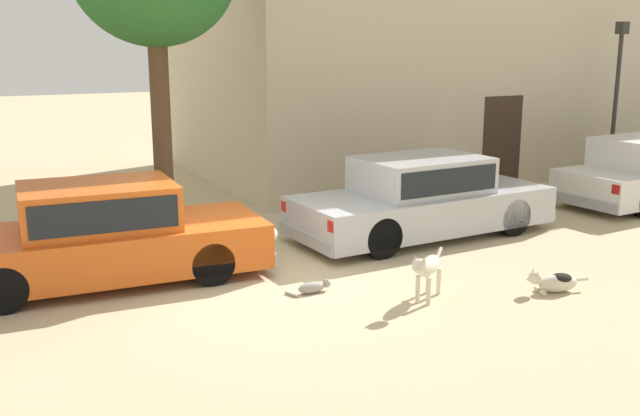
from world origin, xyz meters
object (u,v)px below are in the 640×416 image
at_px(stray_cat, 314,287).
at_px(parked_sedan_nearest, 102,234).
at_px(parked_sedan_second, 422,197).
at_px(street_lamp, 617,81).
at_px(stray_dog_tan, 555,282).
at_px(stray_dog_spotted, 427,268).

bearing_deg(stray_cat, parked_sedan_nearest, 143.08).
xyz_separation_m(parked_sedan_second, street_lamp, (6.81, 1.95, 1.72)).
distance_m(parked_sedan_second, stray_cat, 3.54).
distance_m(parked_sedan_second, stray_dog_tan, 3.30).
height_order(stray_dog_tan, street_lamp, street_lamp).
relative_size(parked_sedan_nearest, stray_cat, 7.31).
height_order(parked_sedan_second, street_lamp, street_lamp).
distance_m(parked_sedan_nearest, parked_sedan_second, 5.39).
distance_m(parked_sedan_nearest, stray_dog_tan, 6.24).
height_order(parked_sedan_nearest, stray_cat, parked_sedan_nearest).
bearing_deg(street_lamp, parked_sedan_nearest, -170.87).
bearing_deg(parked_sedan_nearest, stray_cat, -33.39).
xyz_separation_m(stray_dog_tan, street_lamp, (6.90, 5.21, 2.26)).
bearing_deg(stray_dog_spotted, stray_dog_tan, 126.61).
bearing_deg(stray_cat, parked_sedan_second, 30.70).
xyz_separation_m(parked_sedan_second, stray_cat, (-2.99, -1.79, -0.60)).
distance_m(stray_dog_spotted, stray_cat, 1.55).
xyz_separation_m(parked_sedan_second, stray_dog_spotted, (-1.81, -2.73, -0.24)).
relative_size(stray_dog_spotted, stray_cat, 1.42).
bearing_deg(stray_dog_spotted, street_lamp, 171.98).
relative_size(parked_sedan_second, stray_dog_tan, 5.19).
xyz_separation_m(parked_sedan_nearest, stray_cat, (2.40, -1.79, -0.61)).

